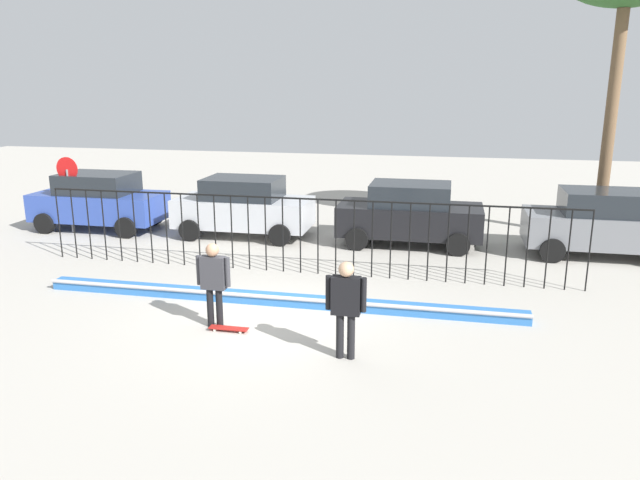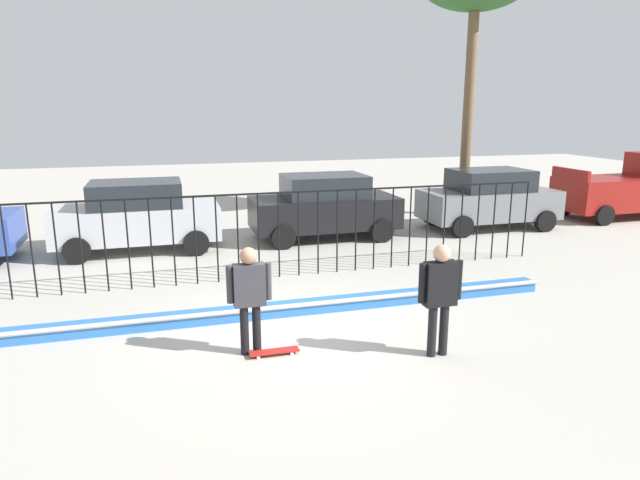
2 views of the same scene
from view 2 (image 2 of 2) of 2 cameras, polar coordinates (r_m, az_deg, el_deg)
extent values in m
plane|color=#ADA89E|center=(9.81, -2.71, -9.67)|extent=(60.00, 60.00, 0.00)
cube|color=#2D6BB7|center=(10.68, -3.97, -7.08)|extent=(11.00, 0.36, 0.22)
cylinder|color=#B2B2B7|center=(10.47, -3.77, -6.85)|extent=(11.00, 0.09, 0.09)
cylinder|color=black|center=(12.87, -29.45, -1.12)|extent=(0.04, 0.04, 1.99)
cylinder|color=black|center=(12.76, -27.41, -1.00)|extent=(0.04, 0.04, 1.99)
cylinder|color=black|center=(12.68, -25.35, -0.87)|extent=(0.04, 0.04, 1.99)
cylinder|color=black|center=(12.60, -23.27, -0.73)|extent=(0.04, 0.04, 1.99)
cylinder|color=black|center=(12.55, -21.16, -0.60)|extent=(0.04, 0.04, 1.99)
cylinder|color=black|center=(12.51, -19.04, -0.46)|extent=(0.04, 0.04, 1.99)
cylinder|color=black|center=(12.49, -16.90, -0.32)|extent=(0.04, 0.04, 1.99)
cylinder|color=black|center=(12.49, -14.77, -0.18)|extent=(0.04, 0.04, 1.99)
cylinder|color=black|center=(12.51, -12.64, -0.04)|extent=(0.04, 0.04, 1.99)
cylinder|color=black|center=(12.54, -10.51, 0.10)|extent=(0.04, 0.04, 1.99)
cylinder|color=black|center=(12.59, -8.40, 0.23)|extent=(0.04, 0.04, 1.99)
cylinder|color=black|center=(12.66, -6.31, 0.37)|extent=(0.04, 0.04, 1.99)
cylinder|color=black|center=(12.74, -4.24, 0.50)|extent=(0.04, 0.04, 1.99)
cylinder|color=black|center=(12.84, -2.20, 0.64)|extent=(0.04, 0.04, 1.99)
cylinder|color=black|center=(12.96, -0.20, 0.76)|extent=(0.04, 0.04, 1.99)
cylinder|color=black|center=(13.09, 1.77, 0.89)|extent=(0.04, 0.04, 1.99)
cylinder|color=black|center=(13.24, 3.69, 1.01)|extent=(0.04, 0.04, 1.99)
cylinder|color=black|center=(13.40, 5.57, 1.13)|extent=(0.04, 0.04, 1.99)
cylinder|color=black|center=(13.57, 7.40, 1.24)|extent=(0.04, 0.04, 1.99)
cylinder|color=black|center=(13.76, 9.19, 1.35)|extent=(0.04, 0.04, 1.99)
cylinder|color=black|center=(13.97, 10.92, 1.46)|extent=(0.04, 0.04, 1.99)
cylinder|color=black|center=(14.18, 12.61, 1.56)|extent=(0.04, 0.04, 1.99)
cylinder|color=black|center=(14.41, 14.24, 1.65)|extent=(0.04, 0.04, 1.99)
cylinder|color=black|center=(14.65, 15.82, 1.75)|extent=(0.04, 0.04, 1.99)
cylinder|color=black|center=(14.90, 17.35, 1.83)|extent=(0.04, 0.04, 1.99)
cylinder|color=black|center=(15.15, 18.83, 1.92)|extent=(0.04, 0.04, 1.99)
cylinder|color=black|center=(15.42, 20.26, 2.00)|extent=(0.04, 0.04, 1.99)
cube|color=black|center=(12.47, -6.42, 4.73)|extent=(14.00, 0.04, 0.04)
cylinder|color=black|center=(9.02, -7.74, -9.12)|extent=(0.14, 0.14, 0.82)
cylinder|color=black|center=(9.05, -6.50, -9.01)|extent=(0.14, 0.14, 0.82)
cube|color=#333338|center=(8.78, -7.26, -4.58)|extent=(0.50, 0.21, 0.67)
sphere|color=#A87A5B|center=(8.64, -7.35, -1.61)|extent=(0.27, 0.27, 0.27)
cylinder|color=#333338|center=(8.73, -9.23, -4.50)|extent=(0.11, 0.11, 0.60)
cylinder|color=#333338|center=(8.81, -5.32, -4.21)|extent=(0.11, 0.11, 0.60)
cube|color=#A51E19|center=(9.08, -4.70, -11.28)|extent=(0.80, 0.20, 0.02)
cylinder|color=silver|center=(9.21, -3.12, -11.11)|extent=(0.05, 0.03, 0.05)
cylinder|color=silver|center=(9.08, -2.90, -11.50)|extent=(0.05, 0.03, 0.05)
cylinder|color=silver|center=(9.12, -6.49, -11.45)|extent=(0.05, 0.03, 0.05)
cylinder|color=silver|center=(8.98, -6.33, -11.85)|extent=(0.05, 0.03, 0.05)
cylinder|color=black|center=(9.05, 11.40, -9.10)|extent=(0.14, 0.14, 0.84)
cylinder|color=black|center=(9.14, 12.54, -8.92)|extent=(0.14, 0.14, 0.84)
cube|color=black|center=(8.84, 12.22, -4.39)|extent=(0.51, 0.22, 0.70)
sphere|color=tan|center=(8.70, 12.38, -1.34)|extent=(0.28, 0.28, 0.28)
cylinder|color=black|center=(8.69, 10.41, -4.36)|extent=(0.11, 0.11, 0.62)
cylinder|color=black|center=(8.97, 13.99, -3.96)|extent=(0.11, 0.11, 0.62)
cylinder|color=black|center=(17.34, -29.91, 0.01)|extent=(0.68, 0.22, 0.68)
cube|color=#B7BABF|center=(15.89, -18.14, 1.73)|extent=(4.30, 1.90, 0.90)
cube|color=#1E2328|center=(15.75, -18.34, 4.51)|extent=(2.37, 1.71, 0.66)
cylinder|color=black|center=(16.91, -12.99, 1.20)|extent=(0.68, 0.22, 0.68)
cylinder|color=black|center=(15.06, -12.56, -0.29)|extent=(0.68, 0.22, 0.68)
cylinder|color=black|center=(17.03, -22.84, 0.55)|extent=(0.68, 0.22, 0.68)
cylinder|color=black|center=(15.19, -23.62, -1.01)|extent=(0.68, 0.22, 0.68)
cube|color=black|center=(16.54, 0.45, 2.87)|extent=(4.30, 1.90, 0.90)
cube|color=#1E2328|center=(16.41, 0.46, 5.54)|extent=(2.37, 1.71, 0.66)
cylinder|color=black|center=(17.96, 4.07, 2.23)|extent=(0.68, 0.22, 0.68)
cylinder|color=black|center=(16.23, 6.36, 0.95)|extent=(0.68, 0.22, 0.68)
cylinder|color=black|center=(17.20, -5.13, 1.70)|extent=(0.68, 0.22, 0.68)
cylinder|color=black|center=(15.38, -3.77, 0.30)|extent=(0.68, 0.22, 0.68)
cube|color=slate|center=(18.71, 16.85, 3.54)|extent=(4.30, 1.90, 0.90)
cube|color=#1E2328|center=(18.60, 17.02, 5.90)|extent=(2.37, 1.71, 0.66)
cylinder|color=black|center=(20.37, 18.80, 2.89)|extent=(0.68, 0.22, 0.68)
cylinder|color=black|center=(18.87, 22.05, 1.81)|extent=(0.68, 0.22, 0.68)
cylinder|color=black|center=(18.87, 11.47, 2.54)|extent=(0.68, 0.22, 0.68)
cylinder|color=black|center=(17.24, 14.35, 1.35)|extent=(0.68, 0.22, 0.68)
cube|color=maroon|center=(22.37, 28.60, 4.29)|extent=(4.70, 1.90, 1.10)
cube|color=maroon|center=(20.74, 24.27, 6.18)|extent=(0.12, 1.75, 0.36)
cylinder|color=black|center=(24.24, 29.61, 3.45)|extent=(0.68, 0.22, 0.68)
cylinder|color=black|center=(22.08, 23.76, 3.25)|extent=(0.68, 0.22, 0.68)
cylinder|color=black|center=(20.68, 27.07, 2.27)|extent=(0.68, 0.22, 0.68)
cylinder|color=brown|center=(20.52, 14.88, 12.02)|extent=(0.36, 0.36, 6.92)
camera|label=1|loc=(6.39, 100.49, 6.45)|focal=34.23mm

